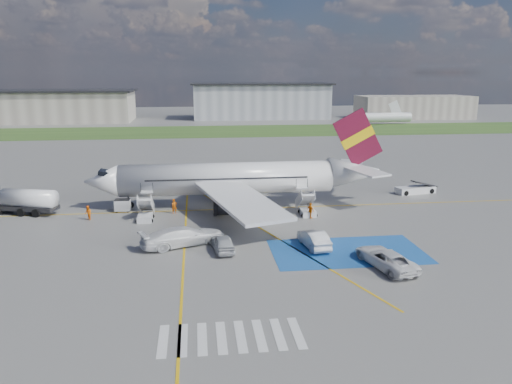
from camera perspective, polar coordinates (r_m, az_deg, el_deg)
ground at (r=49.07m, az=-2.29°, el=-5.70°), size 400.00×400.00×0.00m
grass_strip at (r=142.16m, az=-5.45°, el=6.92°), size 400.00×30.00×0.01m
taxiway_line_main at (r=60.50m, az=-3.22°, el=-1.98°), size 120.00×0.20×0.01m
taxiway_line_cross at (r=39.65m, az=-8.42°, el=-10.64°), size 0.20×60.00×0.01m
taxiway_line_diag at (r=60.50m, az=-3.22°, el=-1.98°), size 20.71×56.45×0.01m
staging_box at (r=47.19m, az=10.40°, el=-6.70°), size 14.00×8.00×0.01m
crosswalk at (r=32.53m, az=-2.87°, el=-16.21°), size 9.00×4.00×0.01m
terminal_west at (r=183.87m, az=-23.43°, el=8.93°), size 60.00×22.00×10.00m
terminal_centre at (r=183.02m, az=0.52°, el=10.32°), size 48.00×18.00×12.00m
terminal_east at (r=191.52m, az=17.58°, el=9.24°), size 40.00×16.00×8.00m
airliner at (r=61.75m, az=-1.99°, el=1.59°), size 36.81×32.95×11.92m
airstairs_fwd at (r=57.35m, az=-12.53°, el=-2.52°), size 1.90×5.20×3.60m
airstairs_aft at (r=58.43m, az=5.83°, el=-1.96°), size 1.90×5.20×3.60m
fuel_tanker at (r=64.38m, az=-25.26°, el=-1.18°), size 8.99×4.76×2.97m
gpu_cart at (r=61.31m, az=-15.00°, el=-1.56°), size 1.86×1.24×1.52m
belt_loader at (r=71.77m, az=17.77°, el=0.22°), size 6.04×3.08×1.75m
car_silver_a at (r=46.47m, az=-3.81°, el=-5.82°), size 2.33×4.70×1.54m
car_silver_b at (r=47.58m, az=6.63°, el=-5.34°), size 2.36×5.24×1.67m
van_white_a at (r=44.06m, az=14.60°, el=-7.02°), size 3.61×5.78×2.01m
van_white_b at (r=48.21m, az=-8.33°, el=-4.67°), size 6.63×4.61×2.41m
crew_fwd at (r=59.13m, az=-9.32°, el=-1.62°), size 0.72×0.55×1.76m
crew_nose at (r=58.87m, az=-18.63°, el=-2.28°), size 0.98×1.02×1.66m
crew_aft at (r=56.84m, az=6.25°, el=-2.12°), size 0.91×1.12×1.79m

